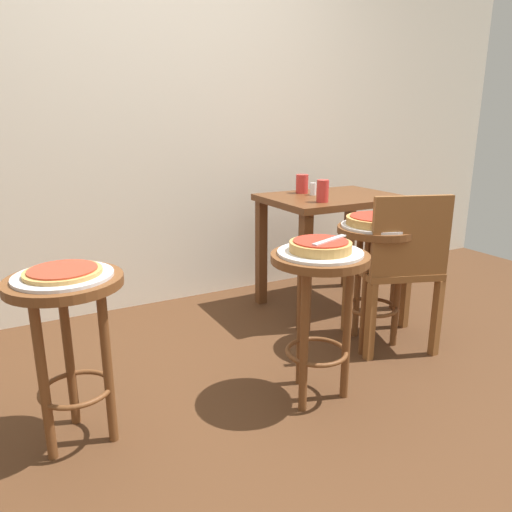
{
  "coord_description": "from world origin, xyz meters",
  "views": [
    {
      "loc": [
        -0.92,
        -1.46,
        1.21
      ],
      "look_at": [
        0.1,
        0.44,
        0.6
      ],
      "focal_mm": 34.31,
      "sensor_mm": 36.0,
      "label": 1
    }
  ],
  "objects_px": {
    "serving_plate_foreground": "(320,253)",
    "pizza_middle": "(63,271)",
    "stool_leftside": "(375,257)",
    "serving_plate_leftside": "(378,226)",
    "condiment_shaker": "(313,189)",
    "pizza_foreground": "(320,246)",
    "cup_far_edge": "(302,184)",
    "stool_middle": "(68,321)",
    "serving_plate_middle": "(63,276)",
    "dining_table": "(331,218)",
    "pizza_server_knife": "(330,240)",
    "stool_foreground": "(319,291)",
    "cup_near_edge": "(323,191)",
    "wooden_chair": "(398,265)"
  },
  "relations": [
    {
      "from": "serving_plate_foreground",
      "to": "pizza_middle",
      "type": "relative_size",
      "value": 1.32
    },
    {
      "from": "stool_leftside",
      "to": "serving_plate_leftside",
      "type": "xyz_separation_m",
      "value": [
        -0.0,
        -0.0,
        0.17
      ]
    },
    {
      "from": "pizza_middle",
      "to": "condiment_shaker",
      "type": "height_order",
      "value": "condiment_shaker"
    },
    {
      "from": "serving_plate_foreground",
      "to": "pizza_foreground",
      "type": "bearing_deg",
      "value": 0.0
    },
    {
      "from": "cup_far_edge",
      "to": "condiment_shaker",
      "type": "height_order",
      "value": "cup_far_edge"
    },
    {
      "from": "stool_middle",
      "to": "serving_plate_middle",
      "type": "relative_size",
      "value": 1.92
    },
    {
      "from": "serving_plate_leftside",
      "to": "dining_table",
      "type": "height_order",
      "value": "dining_table"
    },
    {
      "from": "serving_plate_middle",
      "to": "serving_plate_leftside",
      "type": "bearing_deg",
      "value": 4.0
    },
    {
      "from": "pizza_foreground",
      "to": "pizza_server_knife",
      "type": "xyz_separation_m",
      "value": [
        0.03,
        -0.02,
        0.03
      ]
    },
    {
      "from": "serving_plate_middle",
      "to": "stool_middle",
      "type": "bearing_deg",
      "value": 180.0
    },
    {
      "from": "serving_plate_foreground",
      "to": "stool_leftside",
      "type": "height_order",
      "value": "serving_plate_foreground"
    },
    {
      "from": "cup_far_edge",
      "to": "condiment_shaker",
      "type": "relative_size",
      "value": 1.57
    },
    {
      "from": "stool_foreground",
      "to": "cup_near_edge",
      "type": "height_order",
      "value": "cup_near_edge"
    },
    {
      "from": "serving_plate_foreground",
      "to": "cup_near_edge",
      "type": "bearing_deg",
      "value": 53.94
    },
    {
      "from": "dining_table",
      "to": "pizza_server_knife",
      "type": "distance_m",
      "value": 1.13
    },
    {
      "from": "serving_plate_foreground",
      "to": "pizza_foreground",
      "type": "distance_m",
      "value": 0.03
    },
    {
      "from": "stool_foreground",
      "to": "serving_plate_foreground",
      "type": "bearing_deg",
      "value": -153.43
    },
    {
      "from": "cup_far_edge",
      "to": "stool_leftside",
      "type": "bearing_deg",
      "value": -92.57
    },
    {
      "from": "serving_plate_foreground",
      "to": "serving_plate_leftside",
      "type": "xyz_separation_m",
      "value": [
        0.57,
        0.29,
        0.0
      ]
    },
    {
      "from": "cup_near_edge",
      "to": "wooden_chair",
      "type": "relative_size",
      "value": 0.15
    },
    {
      "from": "cup_far_edge",
      "to": "wooden_chair",
      "type": "height_order",
      "value": "cup_far_edge"
    },
    {
      "from": "pizza_foreground",
      "to": "cup_near_edge",
      "type": "height_order",
      "value": "cup_near_edge"
    },
    {
      "from": "serving_plate_leftside",
      "to": "cup_near_edge",
      "type": "distance_m",
      "value": 0.44
    },
    {
      "from": "stool_foreground",
      "to": "stool_leftside",
      "type": "relative_size",
      "value": 1.0
    },
    {
      "from": "serving_plate_foreground",
      "to": "stool_middle",
      "type": "xyz_separation_m",
      "value": [
        -0.98,
        0.18,
        -0.17
      ]
    },
    {
      "from": "serving_plate_leftside",
      "to": "dining_table",
      "type": "bearing_deg",
      "value": 76.25
    },
    {
      "from": "stool_foreground",
      "to": "stool_leftside",
      "type": "height_order",
      "value": "same"
    },
    {
      "from": "wooden_chair",
      "to": "serving_plate_middle",
      "type": "bearing_deg",
      "value": -179.1
    },
    {
      "from": "cup_near_edge",
      "to": "wooden_chair",
      "type": "bearing_deg",
      "value": -74.56
    },
    {
      "from": "condiment_shaker",
      "to": "pizza_server_knife",
      "type": "height_order",
      "value": "condiment_shaker"
    },
    {
      "from": "pizza_middle",
      "to": "condiment_shaker",
      "type": "relative_size",
      "value": 3.52
    },
    {
      "from": "cup_near_edge",
      "to": "wooden_chair",
      "type": "height_order",
      "value": "cup_near_edge"
    },
    {
      "from": "serving_plate_leftside",
      "to": "wooden_chair",
      "type": "xyz_separation_m",
      "value": [
        0.08,
        -0.08,
        -0.2
      ]
    },
    {
      "from": "pizza_foreground",
      "to": "stool_leftside",
      "type": "height_order",
      "value": "pizza_foreground"
    },
    {
      "from": "stool_leftside",
      "to": "pizza_server_knife",
      "type": "height_order",
      "value": "pizza_server_knife"
    },
    {
      "from": "cup_near_edge",
      "to": "stool_leftside",
      "type": "bearing_deg",
      "value": -82.75
    },
    {
      "from": "stool_foreground",
      "to": "pizza_server_knife",
      "type": "relative_size",
      "value": 3.03
    },
    {
      "from": "pizza_server_knife",
      "to": "pizza_middle",
      "type": "bearing_deg",
      "value": 148.35
    },
    {
      "from": "wooden_chair",
      "to": "condiment_shaker",
      "type": "bearing_deg",
      "value": 92.6
    },
    {
      "from": "serving_plate_leftside",
      "to": "pizza_server_knife",
      "type": "distance_m",
      "value": 0.62
    },
    {
      "from": "stool_foreground",
      "to": "wooden_chair",
      "type": "xyz_separation_m",
      "value": [
        0.65,
        0.2,
        -0.03
      ]
    },
    {
      "from": "pizza_middle",
      "to": "pizza_server_knife",
      "type": "height_order",
      "value": "pizza_server_knife"
    },
    {
      "from": "stool_middle",
      "to": "dining_table",
      "type": "distance_m",
      "value": 1.83
    },
    {
      "from": "stool_foreground",
      "to": "dining_table",
      "type": "xyz_separation_m",
      "value": [
        0.71,
        0.87,
        0.1
      ]
    },
    {
      "from": "serving_plate_foreground",
      "to": "cup_near_edge",
      "type": "distance_m",
      "value": 0.88
    },
    {
      "from": "stool_middle",
      "to": "pizza_server_knife",
      "type": "relative_size",
      "value": 3.03
    },
    {
      "from": "serving_plate_foreground",
      "to": "serving_plate_middle",
      "type": "relative_size",
      "value": 1.03
    },
    {
      "from": "stool_leftside",
      "to": "dining_table",
      "type": "xyz_separation_m",
      "value": [
        0.14,
        0.59,
        0.1
      ]
    },
    {
      "from": "pizza_middle",
      "to": "dining_table",
      "type": "bearing_deg",
      "value": 22.36
    },
    {
      "from": "serving_plate_foreground",
      "to": "stool_leftside",
      "type": "distance_m",
      "value": 0.66
    }
  ]
}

